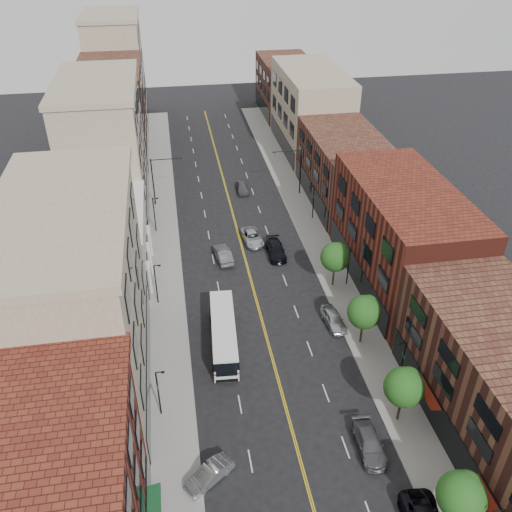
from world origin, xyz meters
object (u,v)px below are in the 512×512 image
car_angle_b (209,474)px  car_lane_b (252,237)px  car_lane_c (242,187)px  car_lane_behind (223,254)px  car_parked_far (334,319)px  car_lane_a (276,250)px  city_bus (224,332)px  car_parked_mid (369,444)px

car_angle_b → car_lane_b: bearing=129.6°
car_lane_c → car_lane_behind: bearing=-103.9°
car_lane_behind → car_lane_b: 5.61m
car_parked_far → car_lane_a: bearing=97.9°
car_lane_a → car_lane_c: bearing=95.5°
car_parked_far → car_lane_b: (-5.85, 18.04, -0.05)m
city_bus → car_parked_far: bearing=9.4°
car_parked_mid → car_lane_behind: car_lane_behind is taller
car_parked_mid → car_lane_b: car_parked_mid is taller
city_bus → car_angle_b: (-2.92, -15.21, -0.94)m
city_bus → car_lane_b: (6.03, 19.22, -0.92)m
car_parked_far → car_lane_c: (-4.98, 32.96, -0.03)m
car_angle_b → car_lane_a: size_ratio=0.81×
car_parked_far → car_lane_behind: 17.63m
car_parked_far → car_lane_behind: (-10.14, 14.43, 0.04)m
city_bus → car_lane_behind: (1.74, 15.61, -0.82)m
car_parked_mid → car_lane_behind: 31.36m
car_lane_behind → car_lane_b: bearing=-147.0°
car_parked_far → car_lane_c: size_ratio=1.04×
car_lane_behind → car_lane_c: bearing=-112.7°
car_lane_c → car_parked_far: bearing=-79.8°
car_parked_mid → car_lane_b: 34.05m
city_bus → car_lane_a: (8.49, 15.55, -0.87)m
car_lane_behind → car_lane_a: size_ratio=0.94×
car_parked_mid → car_lane_b: bearing=98.6°
car_parked_mid → car_lane_behind: bearing=107.3°
car_lane_c → car_lane_a: bearing=-83.5°
car_angle_b → car_lane_b: car_lane_b is taller
car_lane_c → car_angle_b: bearing=-99.6°
car_lane_a → car_lane_b: 4.42m
car_angle_b → car_lane_b: (8.95, 34.43, 0.02)m
car_lane_behind → car_lane_a: (6.75, -0.06, -0.05)m
city_bus → car_parked_far: city_bus is taller
city_bus → car_parked_mid: bearing=-51.0°
city_bus → car_parked_far: (11.88, 1.18, -0.87)m
car_parked_far → car_lane_b: bearing=102.5°
car_lane_a → car_lane_b: (-2.46, 3.67, -0.05)m
car_lane_behind → car_lane_b: size_ratio=0.96×
car_angle_b → car_parked_far: (14.80, 16.39, 0.07)m
car_parked_mid → car_parked_far: car_parked_far is taller
car_angle_b → car_lane_behind: size_ratio=0.86×
car_parked_far → car_lane_c: 33.33m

